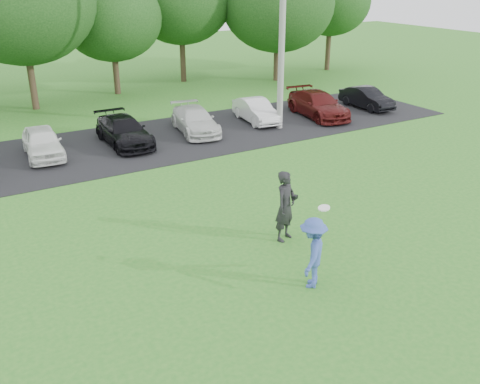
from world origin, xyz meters
name	(u,v)px	position (x,y,z in m)	size (l,w,h in m)	color
ground	(316,294)	(0.00, 0.00, 0.00)	(100.00, 100.00, 0.00)	#287320
parking_lot	(127,145)	(0.00, 13.00, 0.01)	(32.00, 6.50, 0.03)	black
utility_pole	(282,20)	(7.10, 11.88, 4.88)	(0.28, 0.28, 9.76)	gray
frisbee_player	(313,253)	(0.11, 0.37, 0.88)	(1.27, 1.25, 2.08)	#3A52A4
camera_bystander	(286,206)	(0.93, 2.62, 1.00)	(0.86, 0.74, 2.01)	black
parked_cars	(122,133)	(-0.18, 12.91, 0.61)	(27.92, 4.86, 1.23)	black
tree_row	(85,9)	(1.51, 22.76, 4.91)	(42.39, 9.85, 8.64)	#38281C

